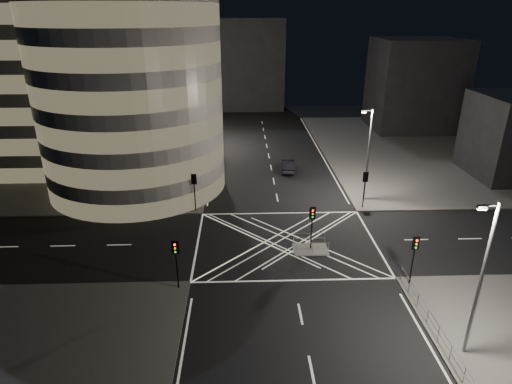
{
  "coord_description": "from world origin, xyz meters",
  "views": [
    {
      "loc": [
        -3.91,
        -33.78,
        19.35
      ],
      "look_at": [
        -2.56,
        4.65,
        3.0
      ],
      "focal_mm": 30.0,
      "sensor_mm": 36.0,
      "label": 1
    }
  ],
  "objects_px": {
    "traffic_signal_nr": "(414,251)",
    "sedan": "(288,166)",
    "traffic_signal_nl": "(176,256)",
    "street_lamp_left_far": "(204,111)",
    "street_lamp_right_near": "(480,277)",
    "central_island": "(310,249)",
    "street_lamp_right_far": "(368,152)",
    "traffic_signal_fr": "(365,183)",
    "traffic_signal_island": "(312,220)",
    "traffic_signal_fl": "(194,185)",
    "street_lamp_left_near": "(192,146)"
  },
  "relations": [
    {
      "from": "street_lamp_right_far",
      "to": "traffic_signal_nr",
      "type": "bearing_deg",
      "value": -92.3
    },
    {
      "from": "traffic_signal_nl",
      "to": "traffic_signal_fl",
      "type": "bearing_deg",
      "value": 90.0
    },
    {
      "from": "traffic_signal_nl",
      "to": "traffic_signal_nr",
      "type": "xyz_separation_m",
      "value": [
        17.6,
        0.0,
        0.0
      ]
    },
    {
      "from": "traffic_signal_fl",
      "to": "traffic_signal_fr",
      "type": "height_order",
      "value": "same"
    },
    {
      "from": "street_lamp_right_near",
      "to": "traffic_signal_nl",
      "type": "bearing_deg",
      "value": 158.45
    },
    {
      "from": "traffic_signal_nl",
      "to": "street_lamp_left_far",
      "type": "xyz_separation_m",
      "value": [
        -0.64,
        36.8,
        2.63
      ]
    },
    {
      "from": "traffic_signal_nl",
      "to": "traffic_signal_nr",
      "type": "bearing_deg",
      "value": 0.0
    },
    {
      "from": "traffic_signal_nl",
      "to": "street_lamp_right_near",
      "type": "xyz_separation_m",
      "value": [
        18.24,
        -7.2,
        2.63
      ]
    },
    {
      "from": "traffic_signal_fl",
      "to": "street_lamp_left_far",
      "type": "xyz_separation_m",
      "value": [
        -0.64,
        23.2,
        2.63
      ]
    },
    {
      "from": "traffic_signal_fr",
      "to": "street_lamp_left_near",
      "type": "xyz_separation_m",
      "value": [
        -18.24,
        5.2,
        2.63
      ]
    },
    {
      "from": "traffic_signal_nl",
      "to": "sedan",
      "type": "xyz_separation_m",
      "value": [
        10.89,
        25.38,
        -2.17
      ]
    },
    {
      "from": "traffic_signal_nr",
      "to": "street_lamp_right_far",
      "type": "height_order",
      "value": "street_lamp_right_far"
    },
    {
      "from": "central_island",
      "to": "traffic_signal_nr",
      "type": "relative_size",
      "value": 0.75
    },
    {
      "from": "traffic_signal_fl",
      "to": "traffic_signal_island",
      "type": "height_order",
      "value": "same"
    },
    {
      "from": "central_island",
      "to": "street_lamp_right_near",
      "type": "relative_size",
      "value": 0.3
    },
    {
      "from": "street_lamp_left_far",
      "to": "sedan",
      "type": "bearing_deg",
      "value": -44.74
    },
    {
      "from": "traffic_signal_fr",
      "to": "traffic_signal_island",
      "type": "relative_size",
      "value": 1.0
    },
    {
      "from": "street_lamp_right_near",
      "to": "traffic_signal_fl",
      "type": "bearing_deg",
      "value": 131.24
    },
    {
      "from": "central_island",
      "to": "street_lamp_right_far",
      "type": "xyz_separation_m",
      "value": [
        7.44,
        10.5,
        5.47
      ]
    },
    {
      "from": "central_island",
      "to": "street_lamp_right_far",
      "type": "height_order",
      "value": "street_lamp_right_far"
    },
    {
      "from": "traffic_signal_fr",
      "to": "street_lamp_left_near",
      "type": "height_order",
      "value": "street_lamp_left_near"
    },
    {
      "from": "traffic_signal_nr",
      "to": "sedan",
      "type": "relative_size",
      "value": 0.88
    },
    {
      "from": "traffic_signal_fl",
      "to": "street_lamp_right_far",
      "type": "xyz_separation_m",
      "value": [
        18.24,
        2.2,
        2.63
      ]
    },
    {
      "from": "traffic_signal_nr",
      "to": "traffic_signal_island",
      "type": "relative_size",
      "value": 1.0
    },
    {
      "from": "traffic_signal_island",
      "to": "traffic_signal_fr",
      "type": "bearing_deg",
      "value": 50.67
    },
    {
      "from": "sedan",
      "to": "traffic_signal_island",
      "type": "bearing_deg",
      "value": 94.12
    },
    {
      "from": "central_island",
      "to": "street_lamp_right_near",
      "type": "distance_m",
      "value": 15.54
    },
    {
      "from": "traffic_signal_island",
      "to": "traffic_signal_nl",
      "type": "bearing_deg",
      "value": -153.86
    },
    {
      "from": "traffic_signal_nl",
      "to": "street_lamp_right_near",
      "type": "bearing_deg",
      "value": -21.55
    },
    {
      "from": "central_island",
      "to": "street_lamp_left_near",
      "type": "xyz_separation_m",
      "value": [
        -11.44,
        13.5,
        5.47
      ]
    },
    {
      "from": "street_lamp_left_far",
      "to": "traffic_signal_nl",
      "type": "bearing_deg",
      "value": -89.01
    },
    {
      "from": "traffic_signal_island",
      "to": "street_lamp_left_far",
      "type": "distance_m",
      "value": 33.61
    },
    {
      "from": "street_lamp_left_near",
      "to": "street_lamp_right_far",
      "type": "relative_size",
      "value": 1.0
    },
    {
      "from": "traffic_signal_nl",
      "to": "sedan",
      "type": "bearing_deg",
      "value": 66.78
    },
    {
      "from": "traffic_signal_nl",
      "to": "sedan",
      "type": "height_order",
      "value": "traffic_signal_nl"
    },
    {
      "from": "traffic_signal_nr",
      "to": "sedan",
      "type": "bearing_deg",
      "value": 104.81
    },
    {
      "from": "street_lamp_left_far",
      "to": "street_lamp_right_near",
      "type": "relative_size",
      "value": 1.0
    },
    {
      "from": "traffic_signal_fl",
      "to": "street_lamp_left_near",
      "type": "xyz_separation_m",
      "value": [
        -0.64,
        5.2,
        2.63
      ]
    },
    {
      "from": "street_lamp_right_near",
      "to": "street_lamp_left_near",
      "type": "bearing_deg",
      "value": 125.97
    },
    {
      "from": "traffic_signal_nl",
      "to": "street_lamp_left_far",
      "type": "relative_size",
      "value": 0.4
    },
    {
      "from": "traffic_signal_fl",
      "to": "street_lamp_right_near",
      "type": "bearing_deg",
      "value": -48.76
    },
    {
      "from": "traffic_signal_nr",
      "to": "street_lamp_right_near",
      "type": "distance_m",
      "value": 7.69
    },
    {
      "from": "traffic_signal_nr",
      "to": "street_lamp_right_far",
      "type": "bearing_deg",
      "value": 87.7
    },
    {
      "from": "traffic_signal_fr",
      "to": "street_lamp_right_far",
      "type": "height_order",
      "value": "street_lamp_right_far"
    },
    {
      "from": "traffic_signal_island",
      "to": "street_lamp_right_near",
      "type": "height_order",
      "value": "street_lamp_right_near"
    },
    {
      "from": "street_lamp_right_near",
      "to": "sedan",
      "type": "relative_size",
      "value": 2.2
    },
    {
      "from": "traffic_signal_nr",
      "to": "street_lamp_right_near",
      "type": "bearing_deg",
      "value": -84.96
    },
    {
      "from": "street_lamp_left_near",
      "to": "traffic_signal_fl",
      "type": "bearing_deg",
      "value": -83.03
    },
    {
      "from": "traffic_signal_fl",
      "to": "sedan",
      "type": "xyz_separation_m",
      "value": [
        10.89,
        11.78,
        -2.17
      ]
    },
    {
      "from": "traffic_signal_island",
      "to": "street_lamp_right_far",
      "type": "height_order",
      "value": "street_lamp_right_far"
    }
  ]
}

